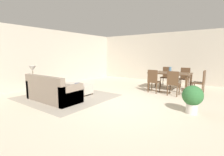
{
  "coord_description": "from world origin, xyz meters",
  "views": [
    {
      "loc": [
        2.65,
        -4.16,
        1.52
      ],
      "look_at": [
        -0.96,
        0.8,
        0.63
      ],
      "focal_mm": 26.2,
      "sensor_mm": 36.0,
      "label": 1
    }
  ],
  "objects_px": {
    "dining_chair_near_right": "(173,82)",
    "dining_table": "(170,75)",
    "book_on_ottoman": "(79,84)",
    "vase_centerpiece": "(170,70)",
    "couch": "(52,92)",
    "dining_chair_far_left": "(166,75)",
    "ottoman_table": "(78,88)",
    "dining_chair_near_left": "(153,80)",
    "dining_chair_head_east": "(201,81)",
    "potted_plant": "(193,97)",
    "table_lamp": "(33,69)",
    "dining_chair_far_right": "(185,77)",
    "side_table": "(34,83)"
  },
  "relations": [
    {
      "from": "book_on_ottoman",
      "to": "table_lamp",
      "type": "bearing_deg",
      "value": -139.22
    },
    {
      "from": "couch",
      "to": "dining_chair_near_right",
      "type": "height_order",
      "value": "dining_chair_near_right"
    },
    {
      "from": "dining_chair_near_right",
      "to": "vase_centerpiece",
      "type": "relative_size",
      "value": 3.86
    },
    {
      "from": "dining_table",
      "to": "dining_chair_far_right",
      "type": "bearing_deg",
      "value": 65.6
    },
    {
      "from": "dining_chair_head_east",
      "to": "vase_centerpiece",
      "type": "relative_size",
      "value": 3.86
    },
    {
      "from": "dining_chair_near_left",
      "to": "vase_centerpiece",
      "type": "relative_size",
      "value": 3.86
    },
    {
      "from": "dining_chair_far_left",
      "to": "vase_centerpiece",
      "type": "relative_size",
      "value": 3.86
    },
    {
      "from": "dining_chair_far_left",
      "to": "dining_chair_head_east",
      "type": "distance_m",
      "value": 1.8
    },
    {
      "from": "dining_chair_near_left",
      "to": "dining_chair_far_right",
      "type": "xyz_separation_m",
      "value": [
        0.79,
        1.71,
        0.0
      ]
    },
    {
      "from": "dining_table",
      "to": "potted_plant",
      "type": "xyz_separation_m",
      "value": [
        1.32,
        -2.46,
        -0.24
      ]
    },
    {
      "from": "dining_chair_near_right",
      "to": "table_lamp",
      "type": "bearing_deg",
      "value": -145.68
    },
    {
      "from": "dining_chair_head_east",
      "to": "vase_centerpiece",
      "type": "height_order",
      "value": "vase_centerpiece"
    },
    {
      "from": "ottoman_table",
      "to": "dining_table",
      "type": "distance_m",
      "value": 3.84
    },
    {
      "from": "vase_centerpiece",
      "to": "potted_plant",
      "type": "relative_size",
      "value": 0.32
    },
    {
      "from": "dining_table",
      "to": "couch",
      "type": "bearing_deg",
      "value": -124.23
    },
    {
      "from": "couch",
      "to": "book_on_ottoman",
      "type": "xyz_separation_m",
      "value": [
        0.01,
        1.16,
        0.11
      ]
    },
    {
      "from": "vase_centerpiece",
      "to": "couch",
      "type": "bearing_deg",
      "value": -124.29
    },
    {
      "from": "ottoman_table",
      "to": "vase_centerpiece",
      "type": "xyz_separation_m",
      "value": [
        2.7,
        2.68,
        0.65
      ]
    },
    {
      "from": "dining_chair_far_left",
      "to": "dining_chair_far_right",
      "type": "distance_m",
      "value": 0.83
    },
    {
      "from": "couch",
      "to": "dining_table",
      "type": "bearing_deg",
      "value": 55.77
    },
    {
      "from": "dining_table",
      "to": "dining_chair_head_east",
      "type": "xyz_separation_m",
      "value": [
        1.18,
        0.03,
        -0.15
      ]
    },
    {
      "from": "dining_chair_near_right",
      "to": "potted_plant",
      "type": "xyz_separation_m",
      "value": [
        0.93,
        -1.58,
        -0.09
      ]
    },
    {
      "from": "dining_chair_near_left",
      "to": "dining_chair_far_right",
      "type": "height_order",
      "value": "same"
    },
    {
      "from": "side_table",
      "to": "book_on_ottoman",
      "type": "bearing_deg",
      "value": 40.78
    },
    {
      "from": "dining_chair_far_left",
      "to": "couch",
      "type": "bearing_deg",
      "value": -115.03
    },
    {
      "from": "dining_chair_near_left",
      "to": "dining_chair_head_east",
      "type": "bearing_deg",
      "value": 28.66
    },
    {
      "from": "dining_chair_near_right",
      "to": "dining_chair_far_left",
      "type": "bearing_deg",
      "value": 115.12
    },
    {
      "from": "dining_chair_far_left",
      "to": "table_lamp",
      "type": "bearing_deg",
      "value": -126.65
    },
    {
      "from": "ottoman_table",
      "to": "dining_chair_far_right",
      "type": "distance_m",
      "value": 4.74
    },
    {
      "from": "table_lamp",
      "to": "book_on_ottoman",
      "type": "height_order",
      "value": "table_lamp"
    },
    {
      "from": "ottoman_table",
      "to": "table_lamp",
      "type": "distance_m",
      "value": 1.81
    },
    {
      "from": "table_lamp",
      "to": "dining_chair_far_right",
      "type": "height_order",
      "value": "table_lamp"
    },
    {
      "from": "dining_chair_far_left",
      "to": "book_on_ottoman",
      "type": "distance_m",
      "value": 4.19
    },
    {
      "from": "dining_chair_far_left",
      "to": "book_on_ottoman",
      "type": "height_order",
      "value": "dining_chair_far_left"
    },
    {
      "from": "ottoman_table",
      "to": "dining_chair_head_east",
      "type": "height_order",
      "value": "dining_chair_head_east"
    },
    {
      "from": "dining_chair_near_right",
      "to": "dining_table",
      "type": "bearing_deg",
      "value": 114.05
    },
    {
      "from": "dining_chair_near_right",
      "to": "vase_centerpiece",
      "type": "xyz_separation_m",
      "value": [
        -0.39,
        0.87,
        0.36
      ]
    },
    {
      "from": "dining_chair_near_left",
      "to": "book_on_ottoman",
      "type": "height_order",
      "value": "dining_chair_near_left"
    },
    {
      "from": "dining_table",
      "to": "dining_chair_far_left",
      "type": "relative_size",
      "value": 1.76
    },
    {
      "from": "table_lamp",
      "to": "dining_chair_far_left",
      "type": "bearing_deg",
      "value": 53.35
    },
    {
      "from": "dining_chair_near_right",
      "to": "dining_chair_near_left",
      "type": "bearing_deg",
      "value": 176.12
    },
    {
      "from": "dining_chair_near_left",
      "to": "vase_centerpiece",
      "type": "bearing_deg",
      "value": 64.57
    },
    {
      "from": "ottoman_table",
      "to": "dining_chair_near_right",
      "type": "relative_size",
      "value": 1.3
    },
    {
      "from": "dining_chair_near_right",
      "to": "book_on_ottoman",
      "type": "relative_size",
      "value": 3.54
    },
    {
      "from": "table_lamp",
      "to": "dining_chair_far_left",
      "type": "height_order",
      "value": "table_lamp"
    },
    {
      "from": "dining_chair_near_left",
      "to": "dining_chair_far_left",
      "type": "xyz_separation_m",
      "value": [
        -0.03,
        1.69,
        0.0
      ]
    },
    {
      "from": "dining_chair_near_left",
      "to": "dining_chair_far_left",
      "type": "bearing_deg",
      "value": 91.17
    },
    {
      "from": "dining_chair_near_left",
      "to": "dining_chair_head_east",
      "type": "height_order",
      "value": "same"
    },
    {
      "from": "table_lamp",
      "to": "dining_table",
      "type": "bearing_deg",
      "value": 44.35
    },
    {
      "from": "ottoman_table",
      "to": "potted_plant",
      "type": "bearing_deg",
      "value": 3.32
    }
  ]
}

